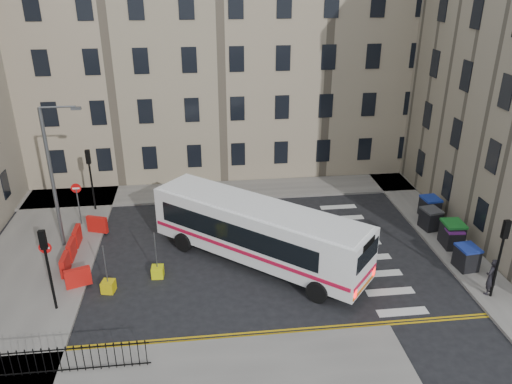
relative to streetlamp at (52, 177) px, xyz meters
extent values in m
plane|color=black|center=(13.00, -2.00, -4.34)|extent=(120.00, 120.00, 0.00)
cube|color=slate|center=(7.00, 6.60, -4.26)|extent=(36.00, 3.20, 0.15)
cube|color=slate|center=(22.00, 2.00, -4.26)|extent=(2.40, 26.00, 0.15)
cube|color=slate|center=(-1.00, -1.00, -4.26)|extent=(6.00, 22.00, 0.15)
cube|color=gray|center=(6.00, 13.50, 3.66)|extent=(38.00, 10.50, 16.00)
cylinder|color=black|center=(21.60, -7.50, -2.59)|extent=(0.12, 0.12, 3.20)
cube|color=black|center=(21.60, -7.50, -0.54)|extent=(0.28, 0.22, 0.90)
cylinder|color=black|center=(1.00, 4.50, -2.59)|extent=(0.12, 0.12, 3.20)
cube|color=black|center=(1.00, 4.50, -0.54)|extent=(0.28, 0.22, 0.90)
cylinder|color=black|center=(1.00, -6.00, -2.59)|extent=(0.12, 0.12, 3.20)
cube|color=black|center=(1.00, -6.00, -0.54)|extent=(0.28, 0.22, 0.90)
cylinder|color=#595B5E|center=(0.00, 0.00, -0.19)|extent=(0.20, 0.20, 8.00)
cube|color=#595B5E|center=(0.00, 0.00, 3.88)|extent=(0.50, 0.22, 0.14)
cylinder|color=#595B5E|center=(0.50, 2.50, -2.99)|extent=(0.08, 0.08, 2.40)
cube|color=red|center=(0.50, 2.50, -1.49)|extent=(0.60, 0.04, 0.60)
cylinder|color=#595B5E|center=(0.50, -4.50, -2.99)|extent=(0.08, 0.08, 2.40)
cube|color=red|center=(0.50, -4.50, -1.49)|extent=(0.60, 0.04, 0.60)
cube|color=red|center=(0.80, -3.00, -3.69)|extent=(0.25, 1.25, 1.00)
cube|color=red|center=(0.80, -1.50, -3.69)|extent=(0.25, 1.25, 1.00)
cube|color=red|center=(0.80, 0.00, -3.69)|extent=(0.25, 1.25, 1.00)
cube|color=red|center=(1.70, 1.30, -3.69)|extent=(1.26, 0.66, 1.00)
cube|color=red|center=(1.70, -4.30, -3.69)|extent=(1.26, 0.66, 1.00)
cube|color=black|center=(1.75, -10.20, -3.07)|extent=(7.80, 0.04, 0.04)
cube|color=black|center=(1.75, -10.20, -4.09)|extent=(7.80, 0.04, 0.04)
cube|color=white|center=(10.84, -2.88, -2.40)|extent=(11.05, 10.06, 2.77)
cube|color=black|center=(9.50, -3.57, -2.17)|extent=(7.43, 6.41, 1.11)
cube|color=black|center=(11.33, -1.46, -2.17)|extent=(7.43, 6.41, 1.11)
cube|color=black|center=(6.21, 1.11, -2.12)|extent=(1.64, 1.89, 1.22)
cube|color=black|center=(15.47, -6.86, -1.84)|extent=(1.64, 1.89, 0.89)
cube|color=red|center=(9.92, -3.94, -3.06)|extent=(9.10, 7.84, 0.20)
cube|color=red|center=(11.75, -1.82, -3.06)|extent=(9.10, 7.84, 0.20)
cube|color=#FF0C0C|center=(14.75, -7.71, -3.34)|extent=(0.20, 0.22, 0.44)
cube|color=#FF0C0C|center=(16.20, -6.03, -3.34)|extent=(0.20, 0.22, 0.44)
cylinder|color=black|center=(6.82, -1.25, -3.78)|extent=(1.04, 0.96, 1.11)
cylinder|color=black|center=(8.63, 0.85, -3.78)|extent=(1.04, 0.96, 1.11)
cylinder|color=black|center=(13.21, -6.75, -3.78)|extent=(1.04, 0.96, 1.11)
cylinder|color=black|center=(15.02, -4.65, -3.78)|extent=(1.04, 0.96, 1.11)
cube|color=black|center=(21.58, -5.02, -3.61)|extent=(1.06, 1.20, 1.16)
cube|color=navy|center=(21.58, -5.02, -2.97)|extent=(1.12, 1.25, 0.12)
cube|color=black|center=(21.88, -2.89, -3.65)|extent=(0.98, 1.11, 1.07)
cube|color=#641E73|center=(21.88, -2.89, -3.06)|extent=(1.03, 1.16, 0.11)
cube|color=black|center=(21.97, -2.61, -3.55)|extent=(1.12, 1.28, 1.28)
cube|color=#186F25|center=(21.97, -2.61, -2.84)|extent=(1.17, 1.33, 0.13)
cube|color=black|center=(21.62, -0.59, -3.61)|extent=(1.13, 1.25, 1.15)
cube|color=#38393B|center=(21.62, -0.59, -2.97)|extent=(1.19, 1.31, 0.12)
cube|color=black|center=(22.25, 0.90, -3.59)|extent=(1.07, 1.21, 1.19)
cube|color=navy|center=(22.25, 0.90, -2.94)|extent=(1.12, 1.26, 0.12)
imported|color=black|center=(21.57, -7.29, -3.23)|extent=(0.83, 0.77, 1.91)
cube|color=#CED20B|center=(5.52, -3.71, -4.04)|extent=(0.63, 0.63, 0.60)
cube|color=gold|center=(3.19, -4.74, -4.04)|extent=(0.71, 0.71, 0.60)
camera|label=1|loc=(8.00, -25.89, 10.31)|focal=35.00mm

